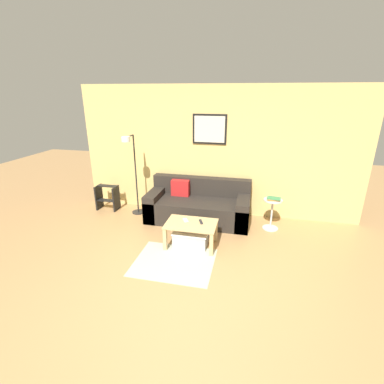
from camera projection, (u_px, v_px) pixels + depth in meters
name	position (u px, v px, depth m)	size (l,w,h in m)	color
ground_plane	(179.00, 306.00, 3.31)	(16.00, 16.00, 0.00)	tan
wall_back	(216.00, 152.00, 5.50)	(5.60, 0.09, 2.55)	#D6B76B
area_rug	(174.00, 262.00, 4.16)	(1.18, 0.98, 0.01)	#B2B79E
couch	(198.00, 206.00, 5.48)	(1.98, 0.87, 0.79)	#28231E
coffee_table	(191.00, 228.00, 4.52)	(0.82, 0.55, 0.40)	tan
storage_bin	(191.00, 238.00, 4.58)	(0.57, 0.35, 0.25)	#9EA3A8
floor_lamp	(132.00, 170.00, 5.42)	(0.26, 0.53, 1.64)	black
side_table	(272.00, 211.00, 5.07)	(0.34, 0.34, 0.58)	silver
book_stack	(274.00, 199.00, 4.96)	(0.25, 0.19, 0.05)	#D18438
remote_control	(201.00, 222.00, 4.52)	(0.04, 0.15, 0.02)	#232328
cell_phone	(186.00, 220.00, 4.60)	(0.07, 0.14, 0.01)	silver
step_stool	(107.00, 197.00, 5.96)	(0.44, 0.28, 0.52)	black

